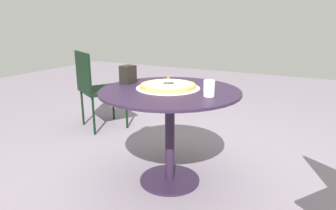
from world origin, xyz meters
The scene contains 7 objects.
ground_plane centered at (0.00, 0.00, 0.00)m, with size 10.00×10.00×0.00m, color slate.
patio_table centered at (0.00, 0.00, 0.54)m, with size 0.97×0.97×0.70m.
pizza_on_tray centered at (0.04, -0.04, 0.71)m, with size 0.45×0.45×0.05m.
pizza_server centered at (0.07, -0.10, 0.75)m, with size 0.15×0.21×0.02m.
drinking_cup centered at (-0.30, 0.05, 0.75)m, with size 0.07×0.07×0.10m, color silver.
napkin_dispenser centered at (0.38, -0.05, 0.76)m, with size 0.10×0.09×0.13m, color black.
patio_chair_near centered at (1.24, -0.65, 0.49)m, with size 0.59×0.59×0.84m.
Camera 1 is at (-0.93, 1.78, 1.16)m, focal length 32.10 mm.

